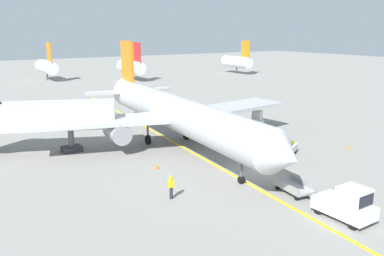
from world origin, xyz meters
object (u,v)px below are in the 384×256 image
at_px(jet_bridge, 34,117).
at_px(safety_cone_nose_left, 348,148).
at_px(baggage_cart_loaded, 294,187).
at_px(safety_cone_nose_right, 156,166).
at_px(baggage_tug_near_wing, 256,121).
at_px(pushback_tug, 347,204).
at_px(ground_crew_marshaller, 171,186).
at_px(belt_loader_forward_hold, 285,148).
at_px(ground_crew_wing_walker, 278,159).
at_px(airliner, 173,112).

distance_m(jet_bridge, safety_cone_nose_left, 30.18).
bearing_deg(baggage_cart_loaded, safety_cone_nose_right, 119.74).
bearing_deg(baggage_tug_near_wing, baggage_cart_loaded, -123.83).
distance_m(jet_bridge, pushback_tug, 28.02).
bearing_deg(ground_crew_marshaller, safety_cone_nose_left, 2.57).
bearing_deg(baggage_cart_loaded, belt_loader_forward_hold, 48.91).
bearing_deg(baggage_tug_near_wing, ground_crew_wing_walker, -124.62).
bearing_deg(pushback_tug, baggage_cart_loaded, 86.03).
relative_size(jet_bridge, ground_crew_marshaller, 7.58).
xyz_separation_m(jet_bridge, safety_cone_nose_right, (7.37, -10.14, -3.32)).
xyz_separation_m(airliner, baggage_tug_near_wing, (11.75, 0.71, -2.49)).
bearing_deg(airliner, baggage_tug_near_wing, 3.48).
bearing_deg(airliner, safety_cone_nose_left, -38.43).
distance_m(baggage_tug_near_wing, baggage_cart_loaded, 19.61).
xyz_separation_m(pushback_tug, belt_loader_forward_hold, (6.12, 11.29, -0.22)).
xyz_separation_m(jet_bridge, ground_crew_marshaller, (5.29, -16.24, -2.63)).
relative_size(belt_loader_forward_hold, ground_crew_marshaller, 2.92).
xyz_separation_m(ground_crew_wing_walker, safety_cone_nose_left, (9.94, 0.39, -0.69)).
relative_size(airliner, ground_crew_marshaller, 20.79).
relative_size(airliner, safety_cone_nose_right, 80.33).
height_order(ground_crew_wing_walker, safety_cone_nose_left, ground_crew_wing_walker).
relative_size(ground_crew_wing_walker, safety_cone_nose_left, 3.86).
distance_m(ground_crew_marshaller, ground_crew_wing_walker, 10.58).
distance_m(jet_bridge, safety_cone_nose_right, 12.97).
distance_m(jet_bridge, baggage_cart_loaded, 24.24).
bearing_deg(safety_cone_nose_left, belt_loader_forward_hold, 165.25).
relative_size(baggage_cart_loaded, safety_cone_nose_left, 8.70).
distance_m(airliner, baggage_tug_near_wing, 12.03).
bearing_deg(baggage_cart_loaded, baggage_tug_near_wing, 56.17).
distance_m(baggage_tug_near_wing, belt_loader_forward_hold, 10.90).
relative_size(baggage_tug_near_wing, safety_cone_nose_right, 6.20).
xyz_separation_m(pushback_tug, ground_crew_wing_walker, (3.07, 9.10, -0.08)).
height_order(ground_crew_marshaller, safety_cone_nose_left, ground_crew_marshaller).
bearing_deg(safety_cone_nose_right, jet_bridge, 126.03).
relative_size(ground_crew_marshaller, safety_cone_nose_right, 3.86).
height_order(jet_bridge, baggage_cart_loaded, jet_bridge).
relative_size(pushback_tug, safety_cone_nose_left, 8.26).
bearing_deg(baggage_cart_loaded, jet_bridge, 123.02).
distance_m(airliner, ground_crew_wing_walker, 11.94).
relative_size(pushback_tug, ground_crew_wing_walker, 2.14).
height_order(baggage_cart_loaded, ground_crew_wing_walker, ground_crew_wing_walker).
xyz_separation_m(pushback_tug, safety_cone_nose_left, (13.01, 9.48, -0.77)).
bearing_deg(belt_loader_forward_hold, pushback_tug, -118.47).
xyz_separation_m(pushback_tug, safety_cone_nose_right, (-5.41, 14.67, -0.77)).
bearing_deg(baggage_tug_near_wing, airliner, -176.52).
bearing_deg(safety_cone_nose_left, pushback_tug, -143.92).
height_order(baggage_tug_near_wing, baggage_cart_loaded, baggage_tug_near_wing).
height_order(safety_cone_nose_left, safety_cone_nose_right, same).
distance_m(pushback_tug, baggage_tug_near_wing, 23.75).
relative_size(baggage_cart_loaded, safety_cone_nose_right, 8.70).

